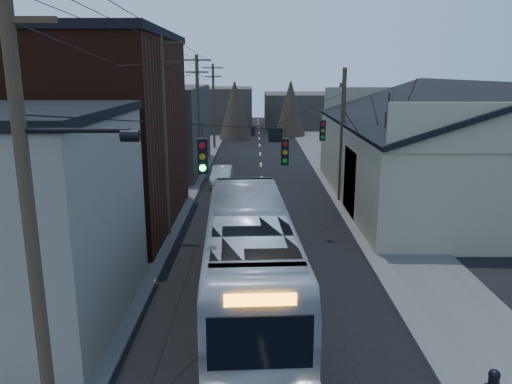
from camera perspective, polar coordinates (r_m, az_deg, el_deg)
The scene contains 13 objects.
road_surface at distance 37.42m, azimuth 0.69°, elevation 0.89°, with size 9.00×110.00×0.02m, color black.
sidewalk_left at distance 37.88m, azimuth -9.19°, elevation 0.95°, with size 4.00×110.00×0.12m, color #474744.
sidewalk_right at distance 38.05m, azimuth 10.53°, elevation 0.95°, with size 4.00×110.00×0.12m, color #474744.
building_brick at distance 28.32m, azimuth -19.78°, elevation 6.20°, with size 10.00×12.00×10.00m, color black.
building_left_far at distance 43.69m, azimuth -12.06°, elevation 7.09°, with size 9.00×14.00×7.00m, color #322E28.
warehouse at distance 34.72m, azimuth 22.86°, elevation 3.32°, with size 16.16×20.60×7.73m.
building_far_left at distance 71.89m, azimuth -4.53°, elevation 9.43°, with size 10.00×12.00×6.00m, color #322E28.
building_far_right at distance 77.07m, azimuth 5.57°, elevation 9.32°, with size 12.00×14.00×5.00m, color #322E28.
bare_tree at distance 27.80m, azimuth 14.55°, elevation 3.51°, with size 0.40×0.40×7.20m, color black.
utility_lines at distance 30.92m, azimuth -4.96°, elevation 7.43°, with size 11.24×45.28×10.50m.
bus at distance 18.47m, azimuth -0.76°, elevation -6.93°, with size 3.02×12.92×3.60m, color silver.
parked_car at distance 37.36m, azimuth -3.91°, elevation 1.90°, with size 1.45×4.15×1.37m, color #97989D.
fire_hydrant at distance 14.83m, azimuth 25.49°, elevation -19.17°, with size 0.40×0.29×0.86m.
Camera 1 is at (-0.51, -6.48, 8.31)m, focal length 35.00 mm.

